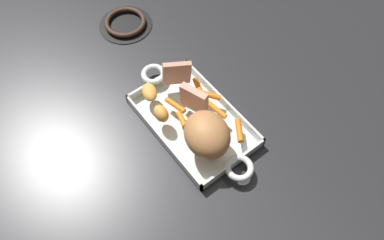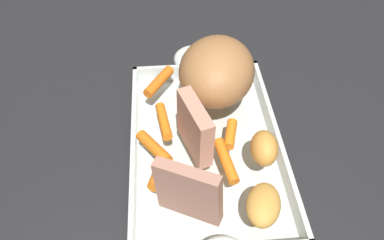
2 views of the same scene
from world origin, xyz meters
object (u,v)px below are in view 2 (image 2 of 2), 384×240
(roast_slice_thick, at_px, (195,128))
(baby_carrot_long, at_px, (154,147))
(baby_carrot_northwest, at_px, (159,82))
(baby_carrot_northeast, at_px, (164,121))
(roasting_dish, at_px, (206,148))
(pork_roast, at_px, (217,71))
(roast_slice_outer, at_px, (188,192))
(baby_carrot_short, at_px, (231,134))
(potato_whole, at_px, (264,148))
(potato_golden_small, at_px, (263,205))
(baby_carrot_center_left, at_px, (159,173))
(baby_carrot_center_right, at_px, (226,161))

(roast_slice_thick, distance_m, baby_carrot_long, 0.07)
(baby_carrot_northwest, relative_size, baby_carrot_northeast, 1.00)
(roasting_dish, height_order, baby_carrot_northwest, baby_carrot_northwest)
(pork_roast, height_order, roast_slice_outer, pork_roast)
(baby_carrot_short, distance_m, potato_whole, 0.06)
(baby_carrot_short, bearing_deg, baby_carrot_northwest, -141.07)
(roast_slice_outer, bearing_deg, pork_roast, 164.15)
(pork_roast, height_order, roast_slice_thick, pork_roast)
(pork_roast, xyz_separation_m, baby_carrot_short, (0.10, 0.01, -0.04))
(potato_whole, height_order, potato_golden_small, potato_whole)
(roast_slice_thick, relative_size, potato_whole, 1.50)
(pork_roast, height_order, baby_carrot_center_left, pork_roast)
(roast_slice_thick, bearing_deg, baby_carrot_northwest, -161.13)
(roasting_dish, height_order, pork_roast, pork_roast)
(baby_carrot_northeast, bearing_deg, baby_carrot_long, -16.82)
(baby_carrot_long, bearing_deg, baby_carrot_short, 98.52)
(baby_carrot_long, distance_m, baby_carrot_short, 0.11)
(baby_carrot_northeast, distance_m, baby_carrot_center_left, 0.10)
(baby_carrot_northwest, relative_size, potato_golden_small, 1.08)
(pork_roast, height_order, baby_carrot_northeast, pork_roast)
(pork_roast, bearing_deg, roast_slice_outer, -15.85)
(baby_carrot_center_left, bearing_deg, roast_slice_thick, 132.77)
(baby_carrot_short, bearing_deg, roast_slice_thick, -75.65)
(baby_carrot_center_right, relative_size, baby_carrot_northeast, 1.01)
(potato_whole, bearing_deg, baby_carrot_long, -99.52)
(baby_carrot_long, xyz_separation_m, baby_carrot_center_right, (0.03, 0.10, -0.00))
(pork_roast, height_order, baby_carrot_long, pork_roast)
(pork_roast, distance_m, potato_golden_small, 0.23)
(baby_carrot_northwest, relative_size, baby_carrot_long, 1.03)
(roast_slice_outer, xyz_separation_m, potato_whole, (-0.07, 0.11, -0.02))
(potato_golden_small, bearing_deg, potato_whole, 167.93)
(roast_slice_thick, bearing_deg, baby_carrot_center_right, 49.27)
(baby_carrot_northwest, xyz_separation_m, baby_carrot_center_left, (0.19, -0.00, -0.00))
(baby_carrot_long, height_order, baby_carrot_northeast, baby_carrot_long)
(roast_slice_thick, xyz_separation_m, baby_carrot_center_left, (0.05, -0.05, -0.03))
(baby_carrot_center_left, relative_size, potato_whole, 0.94)
(roasting_dish, distance_m, baby_carrot_short, 0.05)
(pork_roast, height_order, potato_whole, pork_roast)
(baby_carrot_center_right, xyz_separation_m, baby_carrot_northeast, (-0.08, -0.08, -0.00))
(potato_golden_small, bearing_deg, baby_carrot_center_left, -116.55)
(roasting_dish, relative_size, roast_slice_outer, 5.76)
(baby_carrot_northwest, distance_m, baby_carrot_center_left, 0.19)
(potato_golden_small, bearing_deg, roast_slice_outer, -95.78)
(pork_roast, relative_size, roast_slice_thick, 1.73)
(roast_slice_outer, height_order, baby_carrot_center_right, roast_slice_outer)
(roast_slice_outer, bearing_deg, baby_carrot_northeast, -170.20)
(pork_roast, relative_size, baby_carrot_center_left, 2.77)
(pork_roast, distance_m, baby_carrot_long, 0.16)
(baby_carrot_center_right, height_order, baby_carrot_short, baby_carrot_center_right)
(baby_carrot_long, xyz_separation_m, baby_carrot_short, (-0.02, 0.11, -0.00))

